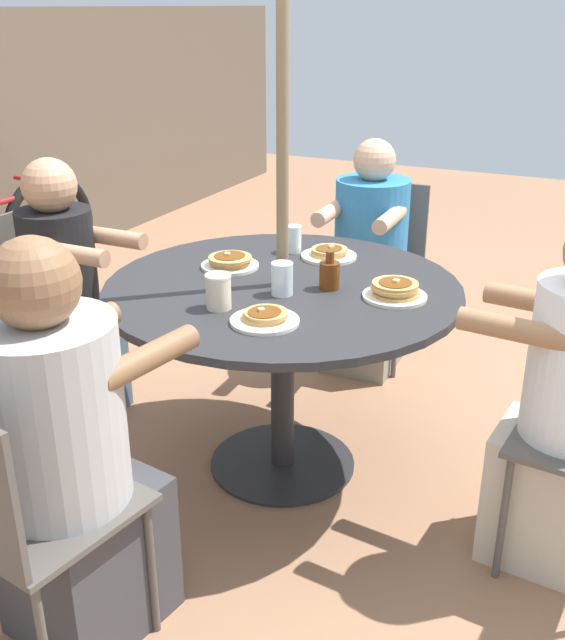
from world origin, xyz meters
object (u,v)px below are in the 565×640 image
bicycle (0,243)px  pancake_plate_a (230,262)px  patio_table (282,313)px  diner_east (565,413)px  patio_chair_south (378,257)px  pancake_plate_d (265,318)px  diner_south (368,267)px  diner_west (68,300)px  patio_chair_north (16,510)px  coffee_cup (218,291)px  drinking_glass_a (293,239)px  pancake_plate_b (395,291)px  drinking_glass_b (282,279)px  pancake_plate_c (329,254)px  syrup_bottle (330,274)px  diner_north (68,468)px  patio_chair_west (37,298)px

bicycle → pancake_plate_a: bearing=-105.6°
patio_table → diner_east: (-0.10, -1.01, -0.11)m
patio_chair_south → pancake_plate_d: (-1.52, -0.13, 0.26)m
diner_east → diner_south: (1.12, 1.03, -0.03)m
diner_west → patio_chair_south: bearing=140.2°
patio_chair_north → pancake_plate_a: size_ratio=3.94×
coffee_cup → drinking_glass_a: 0.66m
diner_south → pancake_plate_d: size_ratio=5.09×
patio_chair_north → diner_east: size_ratio=0.75×
pancake_plate_b → pancake_plate_d: pancake_plate_b is taller
patio_chair_south → drinking_glass_a: 0.88m
pancake_plate_b → bicycle: 2.86m
diner_south → diner_east: bearing=131.4°
diner_west → drinking_glass_b: diner_west is taller
coffee_cup → drinking_glass_b: (0.21, -0.13, -0.00)m
pancake_plate_b → drinking_glass_b: size_ratio=1.94×
drinking_glass_a → patio_table: bearing=-161.0°
patio_table → pancake_plate_c: 0.38m
coffee_cup → drinking_glass_a: bearing=2.9°
patio_table → diner_south: (1.01, 0.02, -0.14)m
diner_south → diner_west: bearing=44.3°
pancake_plate_a → drinking_glass_a: drinking_glass_a is taller
syrup_bottle → diner_north: bearing=162.4°
diner_north → pancake_plate_a: diner_north is taller
patio_chair_west → drinking_glass_a: (0.36, -1.06, 0.30)m
patio_chair_south → syrup_bottle: (-1.15, -0.20, 0.30)m
diner_east → diner_south: 1.52m
patio_table → diner_north: bearing=170.9°
patio_table → diner_west: 1.02m
diner_west → drinking_glass_a: size_ratio=10.38×
diner_south → bicycle: size_ratio=0.74×
pancake_plate_d → patio_chair_west: bearing=75.2°
pancake_plate_d → diner_north: bearing=158.4°
patio_table → pancake_plate_c: (0.36, -0.03, 0.13)m
pancake_plate_d → drinking_glass_a: 0.74m
bicycle → pancake_plate_c: bearing=-96.8°
syrup_bottle → pancake_plate_b: bearing=-87.4°
diner_east → pancake_plate_d: bearing=110.4°
coffee_cup → diner_south: bearing=-2.9°
patio_chair_south → diner_west: 1.54m
patio_chair_west → coffee_cup: bearing=74.8°
syrup_bottle → pancake_plate_a: bearing=83.4°
diner_west → coffee_cup: 1.01m
syrup_bottle → diner_east: bearing=-99.4°
diner_south → coffee_cup: 1.35m
patio_chair_west → pancake_plate_c: (0.36, -1.22, 0.27)m
diner_north → diner_west: size_ratio=1.06×
diner_south → patio_table: bearing=90.0°
pancake_plate_b → bicycle: size_ratio=0.15×
drinking_glass_b → bicycle: size_ratio=0.08×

